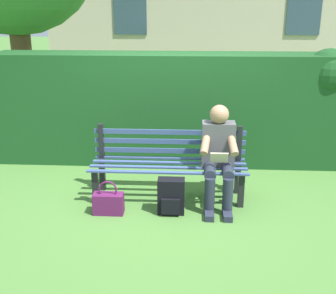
% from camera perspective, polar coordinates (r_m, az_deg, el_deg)
% --- Properties ---
extents(ground, '(60.00, 60.00, 0.00)m').
position_cam_1_polar(ground, '(5.11, 0.07, -6.96)').
color(ground, '#477533').
extents(park_bench, '(1.86, 0.54, 0.86)m').
position_cam_1_polar(park_bench, '(5.02, 0.12, -2.00)').
color(park_bench, black).
rests_on(park_bench, ground).
extents(person_seated, '(0.44, 0.73, 1.17)m').
position_cam_1_polar(person_seated, '(4.79, 6.95, -0.93)').
color(person_seated, '#4C4C51').
rests_on(person_seated, ground).
extents(hedge_backdrop, '(5.95, 0.81, 1.69)m').
position_cam_1_polar(hedge_backdrop, '(6.13, 4.46, 5.59)').
color(hedge_backdrop, '#19471E').
rests_on(hedge_backdrop, ground).
extents(backpack, '(0.30, 0.24, 0.41)m').
position_cam_1_polar(backpack, '(4.67, 0.43, -6.84)').
color(backpack, black).
rests_on(backpack, ground).
extents(handbag, '(0.34, 0.15, 0.39)m').
position_cam_1_polar(handbag, '(4.73, -8.20, -7.60)').
color(handbag, '#59194C').
rests_on(handbag, ground).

